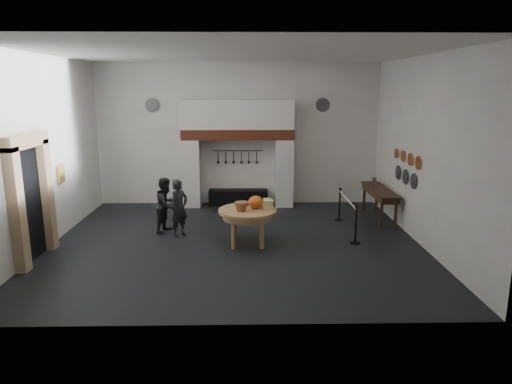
{
  "coord_description": "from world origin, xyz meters",
  "views": [
    {
      "loc": [
        0.28,
        -10.7,
        3.75
      ],
      "look_at": [
        0.49,
        -0.3,
        1.35
      ],
      "focal_mm": 32.0,
      "sensor_mm": 36.0,
      "label": 1
    }
  ],
  "objects_px": {
    "barrier_post_far": "(340,205)",
    "work_table": "(248,211)",
    "iron_range": "(238,197)",
    "barrier_post_near": "(356,226)",
    "visitor_far": "(166,205)",
    "side_table": "(380,190)",
    "visitor_near": "(179,208)"
  },
  "relations": [
    {
      "from": "iron_range",
      "to": "barrier_post_far",
      "type": "relative_size",
      "value": 2.11
    },
    {
      "from": "visitor_far",
      "to": "barrier_post_near",
      "type": "distance_m",
      "value": 4.91
    },
    {
      "from": "visitor_far",
      "to": "side_table",
      "type": "distance_m",
      "value": 6.04
    },
    {
      "from": "visitor_far",
      "to": "side_table",
      "type": "height_order",
      "value": "visitor_far"
    },
    {
      "from": "work_table",
      "to": "barrier_post_far",
      "type": "relative_size",
      "value": 1.57
    },
    {
      "from": "work_table",
      "to": "visitor_near",
      "type": "bearing_deg",
      "value": 159.36
    },
    {
      "from": "side_table",
      "to": "barrier_post_far",
      "type": "xyz_separation_m",
      "value": [
        -1.16,
        -0.09,
        -0.42
      ]
    },
    {
      "from": "iron_range",
      "to": "barrier_post_near",
      "type": "xyz_separation_m",
      "value": [
        2.94,
        -3.82,
        0.2
      ]
    },
    {
      "from": "barrier_post_far",
      "to": "iron_range",
      "type": "bearing_deg",
      "value": 148.17
    },
    {
      "from": "work_table",
      "to": "barrier_post_far",
      "type": "distance_m",
      "value": 3.33
    },
    {
      "from": "visitor_near",
      "to": "iron_range",
      "type": "bearing_deg",
      "value": 13.51
    },
    {
      "from": "visitor_near",
      "to": "barrier_post_near",
      "type": "distance_m",
      "value": 4.45
    },
    {
      "from": "work_table",
      "to": "side_table",
      "type": "relative_size",
      "value": 0.64
    },
    {
      "from": "iron_range",
      "to": "work_table",
      "type": "distance_m",
      "value": 3.87
    },
    {
      "from": "work_table",
      "to": "barrier_post_near",
      "type": "relative_size",
      "value": 1.57
    },
    {
      "from": "side_table",
      "to": "barrier_post_far",
      "type": "distance_m",
      "value": 1.24
    },
    {
      "from": "iron_range",
      "to": "side_table",
      "type": "xyz_separation_m",
      "value": [
        4.1,
        -1.73,
        0.62
      ]
    },
    {
      "from": "iron_range",
      "to": "barrier_post_far",
      "type": "height_order",
      "value": "barrier_post_far"
    },
    {
      "from": "visitor_far",
      "to": "barrier_post_far",
      "type": "distance_m",
      "value": 4.88
    },
    {
      "from": "iron_range",
      "to": "visitor_far",
      "type": "relative_size",
      "value": 1.31
    },
    {
      "from": "barrier_post_far",
      "to": "work_table",
      "type": "bearing_deg",
      "value": -143.03
    },
    {
      "from": "work_table",
      "to": "side_table",
      "type": "bearing_deg",
      "value": 28.68
    },
    {
      "from": "visitor_far",
      "to": "barrier_post_near",
      "type": "height_order",
      "value": "visitor_far"
    },
    {
      "from": "iron_range",
      "to": "visitor_near",
      "type": "bearing_deg",
      "value": -114.62
    },
    {
      "from": "barrier_post_near",
      "to": "iron_range",
      "type": "bearing_deg",
      "value": 127.54
    },
    {
      "from": "barrier_post_far",
      "to": "barrier_post_near",
      "type": "bearing_deg",
      "value": -90.0
    },
    {
      "from": "work_table",
      "to": "visitor_near",
      "type": "xyz_separation_m",
      "value": [
        -1.74,
        0.66,
        -0.1
      ]
    },
    {
      "from": "iron_range",
      "to": "barrier_post_far",
      "type": "bearing_deg",
      "value": -31.83
    },
    {
      "from": "barrier_post_near",
      "to": "visitor_far",
      "type": "bearing_deg",
      "value": 167.45
    },
    {
      "from": "work_table",
      "to": "visitor_far",
      "type": "height_order",
      "value": "visitor_far"
    },
    {
      "from": "barrier_post_near",
      "to": "barrier_post_far",
      "type": "height_order",
      "value": "same"
    },
    {
      "from": "iron_range",
      "to": "visitor_near",
      "type": "relative_size",
      "value": 1.28
    }
  ]
}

